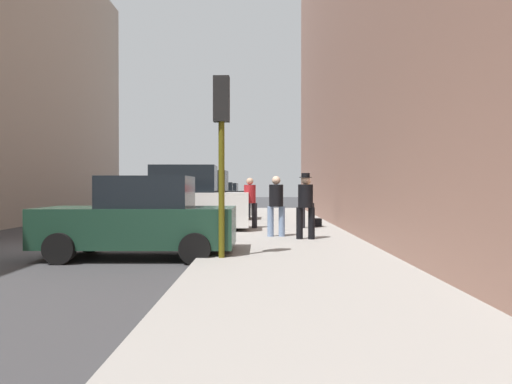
# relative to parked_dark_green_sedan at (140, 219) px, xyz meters

# --- Properties ---
(ground_plane) EXTENTS (120.00, 120.00, 0.00)m
(ground_plane) POSITION_rel_parked_dark_green_sedan_xyz_m (-2.65, 1.91, -0.85)
(ground_plane) COLOR #38383A
(sidewalk) EXTENTS (4.00, 40.00, 0.15)m
(sidewalk) POSITION_rel_parked_dark_green_sedan_xyz_m (3.35, 1.91, -0.77)
(sidewalk) COLOR gray
(sidewalk) RESTS_ON ground_plane
(parked_dark_green_sedan) EXTENTS (4.20, 2.07, 1.79)m
(parked_dark_green_sedan) POSITION_rel_parked_dark_green_sedan_xyz_m (0.00, 0.00, 0.00)
(parked_dark_green_sedan) COLOR #193828
(parked_dark_green_sedan) RESTS_ON ground_plane
(parked_white_van) EXTENTS (4.64, 2.13, 2.25)m
(parked_white_van) POSITION_rel_parked_dark_green_sedan_xyz_m (-0.00, 5.40, 0.18)
(parked_white_van) COLOR silver
(parked_white_van) RESTS_ON ground_plane
(parked_black_suv) EXTENTS (4.66, 2.18, 2.25)m
(parked_black_suv) POSITION_rel_parked_dark_green_sedan_xyz_m (-0.00, 10.82, 0.18)
(parked_black_suv) COLOR black
(parked_black_suv) RESTS_ON ground_plane
(parked_gray_coupe) EXTENTS (4.26, 2.17, 1.79)m
(parked_gray_coupe) POSITION_rel_parked_dark_green_sedan_xyz_m (-0.00, 17.18, 0.00)
(parked_gray_coupe) COLOR slate
(parked_gray_coupe) RESTS_ON ground_plane
(parked_red_hatchback) EXTENTS (4.26, 2.18, 1.79)m
(parked_red_hatchback) POSITION_rel_parked_dark_green_sedan_xyz_m (-0.00, 23.36, 0.00)
(parked_red_hatchback) COLOR #B2191E
(parked_red_hatchback) RESTS_ON ground_plane
(fire_hydrant) EXTENTS (0.42, 0.22, 0.70)m
(fire_hydrant) POSITION_rel_parked_dark_green_sedan_xyz_m (1.80, 9.04, -0.35)
(fire_hydrant) COLOR red
(fire_hydrant) RESTS_ON sidewalk
(traffic_light) EXTENTS (0.32, 0.32, 3.60)m
(traffic_light) POSITION_rel_parked_dark_green_sedan_xyz_m (1.85, -0.96, 1.91)
(traffic_light) COLOR #514C0F
(traffic_light) RESTS_ON sidewalk
(pedestrian_in_red_jacket) EXTENTS (0.51, 0.43, 1.71)m
(pedestrian_in_red_jacket) POSITION_rel_parked_dark_green_sedan_xyz_m (2.28, 6.07, 0.26)
(pedestrian_in_red_jacket) COLOR black
(pedestrian_in_red_jacket) RESTS_ON sidewalk
(pedestrian_in_tan_coat) EXTENTS (0.52, 0.45, 1.71)m
(pedestrian_in_tan_coat) POSITION_rel_parked_dark_green_sedan_xyz_m (4.23, 6.10, 0.26)
(pedestrian_in_tan_coat) COLOR black
(pedestrian_in_tan_coat) RESTS_ON sidewalk
(pedestrian_with_fedora) EXTENTS (0.52, 0.45, 1.78)m
(pedestrian_with_fedora) POSITION_rel_parked_dark_green_sedan_xyz_m (3.85, 2.52, 0.29)
(pedestrian_with_fedora) COLOR black
(pedestrian_with_fedora) RESTS_ON sidewalk
(pedestrian_in_jeans) EXTENTS (0.50, 0.40, 1.71)m
(pedestrian_in_jeans) POSITION_rel_parked_dark_green_sedan_xyz_m (3.08, 3.24, 0.26)
(pedestrian_in_jeans) COLOR #728CB2
(pedestrian_in_jeans) RESTS_ON sidewalk
(rolling_suitcase) EXTENTS (0.39, 0.58, 1.04)m
(rolling_suitcase) POSITION_rel_parked_dark_green_sedan_xyz_m (1.72, 5.33, -0.36)
(rolling_suitcase) COLOR black
(rolling_suitcase) RESTS_ON sidewalk
(duffel_bag) EXTENTS (0.32, 0.44, 0.28)m
(duffel_bag) POSITION_rel_parked_dark_green_sedan_xyz_m (4.64, 6.81, -0.56)
(duffel_bag) COLOR black
(duffel_bag) RESTS_ON sidewalk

